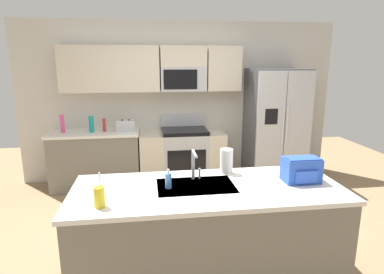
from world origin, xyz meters
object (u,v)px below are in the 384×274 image
Objects in this scene: backpack at (301,169)px; paper_towel_roll at (226,161)px; range_oven at (182,156)px; toaster at (126,126)px; bottle_teal at (91,124)px; soap_dispenser at (168,181)px; pepper_mill at (104,125)px; bottle_pink at (62,124)px; sink_faucet at (194,162)px; refrigerator at (275,126)px; drink_cup_yellow at (99,197)px.

paper_towel_roll is at bearing 152.16° from backpack.
range_oven is 4.86× the size of toaster.
soap_dispenser is at bearing -67.25° from bottle_teal.
bottle_pink is (-0.62, -0.01, 0.04)m from pepper_mill.
bottle_pink is 2.83m from sink_faucet.
sink_faucet is (-0.14, -2.29, 0.62)m from range_oven.
toaster is 1.01× the size of bottle_pink.
pepper_mill is (-2.75, 0.07, 0.08)m from refrigerator.
paper_towel_roll is (2.03, -2.13, -0.02)m from bottle_pink.
refrigerator reaches higher than bottle_pink.
backpack is at bearing -10.52° from sink_faucet.
bottle_pink is 2.89m from drink_cup_yellow.
range_oven is 4.25× the size of backpack.
soap_dispenser is at bearing 179.40° from backpack.
range_oven is at bearing 95.32° from paper_towel_roll.
paper_towel_roll is (0.59, 0.31, 0.05)m from soap_dispenser.
refrigerator is at bearing 47.39° from drink_cup_yellow.
drink_cup_yellow reaches higher than toaster.
refrigerator is at bearing 57.03° from paper_towel_roll.
refrigerator is 3.06m from soap_dispenser.
pepper_mill is 1.19× the size of soap_dispenser.
pepper_mill is (-0.33, 0.05, 0.01)m from toaster.
bottle_teal is at bearing 127.30° from paper_towel_roll.
range_oven is 8.00× the size of soap_dispenser.
drink_cup_yellow is 0.87× the size of backpack.
range_oven is at bearing 1.60° from bottle_teal.
pepper_mill is 2.56m from paper_towel_roll.
refrigerator reaches higher than sink_faucet.
backpack is at bearing -27.84° from paper_towel_roll.
range_oven is 2.37m from sink_faucet.
range_oven is at bearing 3.40° from toaster.
range_oven is 1.62m from refrigerator.
sink_faucet is at bearing -64.81° from pepper_mill.
toaster is at bearing -8.60° from pepper_mill.
pepper_mill is 2.58m from soap_dispenser.
bottle_teal is (-0.52, 0.01, 0.03)m from toaster.
bottle_teal reaches higher than toaster.
bottle_pink is at bearing 178.98° from refrigerator.
backpack is (-0.73, -2.39, 0.09)m from refrigerator.
sink_faucet is at bearing -53.36° from bottle_pink.
refrigerator is 6.62× the size of drink_cup_yellow.
backpack is at bearing -42.82° from bottle_pink.
refrigerator is at bearing 73.11° from backpack.
toaster is at bearing 125.14° from backpack.
drink_cup_yellow is (-0.79, -0.47, -0.09)m from sink_faucet.
backpack is at bearing -54.86° from toaster.
bottle_pink is at bearing 177.55° from toaster.
refrigerator is at bearing -1.44° from pepper_mill.
pepper_mill is at bearing 178.56° from refrigerator.
bottle_pink is (-1.83, -0.01, 0.59)m from range_oven.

